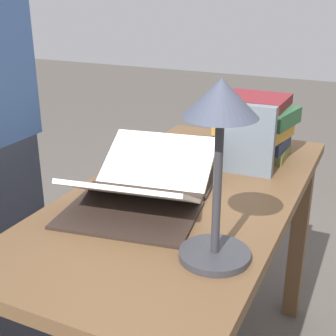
{
  "coord_description": "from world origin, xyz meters",
  "views": [
    {
      "loc": [
        1.13,
        0.48,
        1.3
      ],
      "look_at": [
        0.05,
        -0.04,
        0.83
      ],
      "focal_mm": 50.0,
      "sensor_mm": 36.0,
      "label": 1
    }
  ],
  "objects_px": {
    "open_book": "(146,184)",
    "book_standing_upright": "(247,140)",
    "reading_lamp": "(220,133)",
    "coffee_mug": "(158,151)",
    "book_stack_tall": "(253,125)"
  },
  "relations": [
    {
      "from": "book_stack_tall",
      "to": "reading_lamp",
      "type": "distance_m",
      "value": 0.72
    },
    {
      "from": "book_standing_upright",
      "to": "coffee_mug",
      "type": "relative_size",
      "value": 2.11
    },
    {
      "from": "open_book",
      "to": "coffee_mug",
      "type": "relative_size",
      "value": 5.38
    },
    {
      "from": "book_stack_tall",
      "to": "reading_lamp",
      "type": "xyz_separation_m",
      "value": [
        0.68,
        0.11,
        0.17
      ]
    },
    {
      "from": "reading_lamp",
      "to": "open_book",
      "type": "bearing_deg",
      "value": -128.27
    },
    {
      "from": "book_stack_tall",
      "to": "reading_lamp",
      "type": "relative_size",
      "value": 0.75
    },
    {
      "from": "book_standing_upright",
      "to": "reading_lamp",
      "type": "height_order",
      "value": "reading_lamp"
    },
    {
      "from": "open_book",
      "to": "reading_lamp",
      "type": "distance_m",
      "value": 0.44
    },
    {
      "from": "reading_lamp",
      "to": "coffee_mug",
      "type": "bearing_deg",
      "value": -141.37
    },
    {
      "from": "book_standing_upright",
      "to": "reading_lamp",
      "type": "distance_m",
      "value": 0.54
    },
    {
      "from": "open_book",
      "to": "book_standing_upright",
      "type": "xyz_separation_m",
      "value": [
        -0.28,
        0.21,
        0.08
      ]
    },
    {
      "from": "open_book",
      "to": "book_standing_upright",
      "type": "bearing_deg",
      "value": 134.38
    },
    {
      "from": "reading_lamp",
      "to": "coffee_mug",
      "type": "height_order",
      "value": "reading_lamp"
    },
    {
      "from": "reading_lamp",
      "to": "book_stack_tall",
      "type": "bearing_deg",
      "value": -170.78
    },
    {
      "from": "open_book",
      "to": "book_standing_upright",
      "type": "relative_size",
      "value": 2.55
    }
  ]
}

